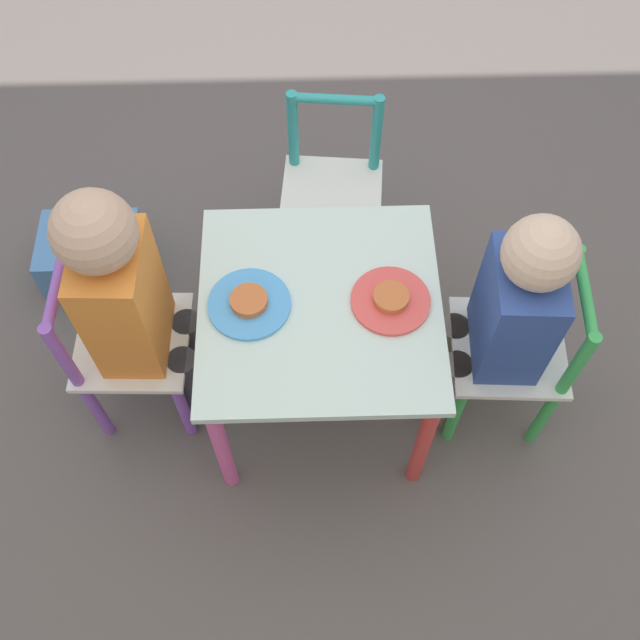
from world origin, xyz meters
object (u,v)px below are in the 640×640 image
object	(u,v)px
chair_purple	(125,346)
plate_left	(391,300)
chair_teal	(332,195)
child_left	(505,314)
kids_table	(320,322)
storage_bin	(92,255)
chair_green	(516,352)
plate_right	(249,303)
child_right	(131,299)

from	to	relation	value
chair_purple	plate_left	distance (m)	0.64
chair_teal	child_left	bearing A→B (deg)	-48.18
chair_purple	child_left	bearing A→B (deg)	-90.53
kids_table	plate_left	xyz separation A→B (m)	(-0.15, 0.00, 0.09)
plate_left	storage_bin	world-z (taller)	plate_left
chair_purple	chair_green	xyz separation A→B (m)	(-0.92, 0.04, 0.00)
child_left	plate_left	bearing A→B (deg)	-91.92
chair_purple	child_left	distance (m)	0.87
chair_purple	chair_teal	size ratio (longest dim) A/B	1.00
kids_table	plate_right	world-z (taller)	plate_right
chair_purple	plate_right	xyz separation A→B (m)	(-0.31, 0.02, 0.20)
chair_teal	storage_bin	xyz separation A→B (m)	(0.68, 0.04, -0.19)
child_left	storage_bin	world-z (taller)	child_left
plate_right	plate_left	world-z (taller)	same
kids_table	chair_purple	bearing A→B (deg)	-2.04
chair_purple	child_right	bearing A→B (deg)	-90.00
chair_teal	plate_right	xyz separation A→B (m)	(0.19, 0.46, 0.20)
chair_green	chair_teal	distance (m)	0.64
kids_table	chair_teal	xyz separation A→B (m)	(-0.04, -0.46, -0.12)
chair_green	plate_left	bearing A→B (deg)	-91.53
chair_green	plate_right	bearing A→B (deg)	-89.22
chair_teal	storage_bin	distance (m)	0.71
chair_teal	storage_bin	world-z (taller)	chair_teal
chair_purple	storage_bin	bearing A→B (deg)	25.78
child_right	plate_right	bearing A→B (deg)	-91.22
child_left	plate_left	distance (m)	0.25
chair_teal	plate_left	xyz separation A→B (m)	(-0.11, 0.46, 0.20)
kids_table	child_right	xyz separation A→B (m)	(0.40, -0.01, 0.09)
chair_green	plate_right	distance (m)	0.64
plate_right	chair_purple	bearing A→B (deg)	-3.02
chair_purple	child_left	world-z (taller)	child_left
plate_left	kids_table	bearing A→B (deg)	-0.00
child_right	plate_right	world-z (taller)	child_right
kids_table	storage_bin	xyz separation A→B (m)	(0.63, -0.42, -0.31)
child_left	plate_right	bearing A→B (deg)	-89.13
child_left	storage_bin	xyz separation A→B (m)	(1.03, -0.44, -0.36)
kids_table	chair_purple	xyz separation A→B (m)	(0.46, -0.02, -0.12)
chair_purple	storage_bin	world-z (taller)	chair_purple
storage_bin	chair_purple	bearing A→B (deg)	113.74
storage_bin	plate_right	bearing A→B (deg)	139.37
plate_right	plate_left	distance (m)	0.30
child_right	storage_bin	world-z (taller)	child_right
chair_green	plate_left	size ratio (longest dim) A/B	3.14
kids_table	storage_bin	bearing A→B (deg)	-33.27
chair_purple	chair_green	size ratio (longest dim) A/B	1.00
chair_purple	child_right	world-z (taller)	child_right
child_right	plate_left	distance (m)	0.55
chair_teal	plate_right	size ratio (longest dim) A/B	3.02
chair_green	child_left	bearing A→B (deg)	-90.00
kids_table	chair_green	size ratio (longest dim) A/B	0.97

